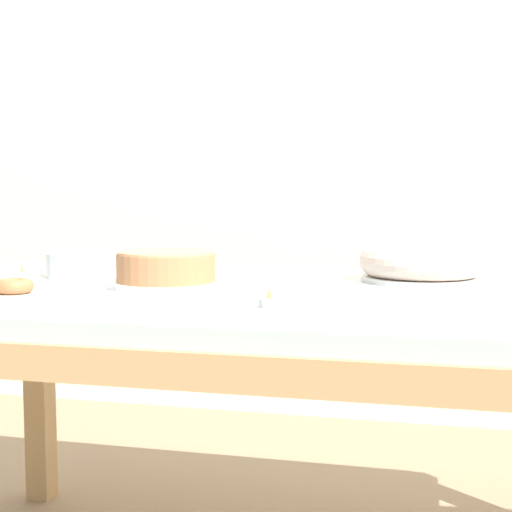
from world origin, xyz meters
TOP-DOWN VIEW (x-y plane):
  - wall_back at (0.00, 1.46)m, footprint 8.00×0.10m
  - dining_table at (0.00, 0.00)m, footprint 1.74×0.98m
  - cake_chocolate_round at (-0.23, -0.01)m, footprint 0.26×0.26m
  - cake_golden_bundt at (0.32, 0.21)m, footprint 0.29×0.29m
  - plate_stack at (-0.49, 0.13)m, footprint 0.21×0.21m
  - tealight_centre at (-0.62, 0.04)m, footprint 0.04×0.04m
  - tealight_right_edge at (-0.62, 0.27)m, footprint 0.04×0.04m
  - tealight_left_edge at (0.05, -0.25)m, footprint 0.04×0.04m

SIDE VIEW (x-z plane):
  - dining_table at x=0.00m, z-range 0.28..1.01m
  - tealight_centre at x=-0.62m, z-range 0.72..0.76m
  - tealight_right_edge at x=-0.62m, z-range 0.72..0.76m
  - tealight_left_edge at x=0.05m, z-range 0.72..0.76m
  - plate_stack at x=-0.49m, z-range 0.73..0.79m
  - cake_chocolate_round at x=-0.23m, z-range 0.73..0.81m
  - cake_golden_bundt at x=0.32m, z-range 0.73..0.81m
  - wall_back at x=0.00m, z-range 0.00..2.60m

